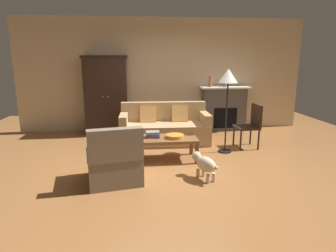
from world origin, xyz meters
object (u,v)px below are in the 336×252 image
armchair_near_left (114,162)px  dog (205,164)px  armoire (107,95)px  couch (165,128)px  mantel_vase_slate (225,83)px  fireplace (224,108)px  coffee_table (166,140)px  side_chair_wooden (251,123)px  fruit_bowl (175,136)px  book_stack (153,134)px  floor_lamp (228,81)px  mantel_vase_terracotta (210,81)px

armchair_near_left → dog: (1.36, -0.05, -0.07)m
armoire → couch: size_ratio=0.98×
mantel_vase_slate → dog: 3.44m
fireplace → coffee_table: size_ratio=1.15×
couch → armchair_near_left: 2.23m
armchair_near_left → side_chair_wooden: size_ratio=1.00×
fruit_bowl → couch: bearing=93.9°
book_stack → dog: size_ratio=0.48×
armoire → mantel_vase_slate: (2.95, 0.06, 0.27)m
side_chair_wooden → floor_lamp: bearing=-157.2°
couch → mantel_vase_terracotta: size_ratio=7.24×
couch → armchair_near_left: (-0.94, -2.03, -0.00)m
armchair_near_left → side_chair_wooden: (2.67, 1.47, 0.20)m
mantel_vase_terracotta → floor_lamp: 1.81m
armchair_near_left → floor_lamp: floor_lamp is taller
coffee_table → dog: (0.49, -0.94, -0.12)m
armoire → book_stack: (1.00, -2.04, -0.47)m
coffee_table → armchair_near_left: 1.24m
book_stack → armoire: bearing=116.2°
mantel_vase_terracotta → coffee_table: bearing=-121.8°
fruit_bowl → book_stack: bearing=170.6°
mantel_vase_terracotta → dog: mantel_vase_terracotta is taller
mantel_vase_terracotta → mantel_vase_slate: mantel_vase_terracotta is taller
couch → mantel_vase_slate: (1.63, 0.99, 0.90)m
armchair_near_left → fruit_bowl: bearing=39.9°
fireplace → book_stack: (-1.95, -2.12, -0.09)m
floor_lamp → fruit_bowl: bearing=-160.8°
mantel_vase_slate → side_chair_wooden: bearing=-86.1°
coffee_table → fireplace: bearing=51.6°
book_stack → floor_lamp: floor_lamp is taller
fireplace → armchair_near_left: 3.99m
coffee_table → mantel_vase_slate: size_ratio=5.75×
fruit_bowl → mantel_vase_slate: 2.77m
couch → side_chair_wooden: (1.74, -0.56, 0.19)m
armchair_near_left → floor_lamp: (2.07, 1.22, 1.09)m
dog → fireplace: bearing=68.6°
fireplace → book_stack: 2.88m
fireplace → coffee_table: bearing=-128.4°
armoire → dog: bearing=-59.9°
mantel_vase_terracotta → dog: (-0.83, -3.07, -1.01)m
couch → mantel_vase_terracotta: bearing=38.5°
dog → floor_lamp: bearing=60.7°
fireplace → fruit_bowl: (-1.55, -2.19, -0.12)m
fruit_bowl → mantel_vase_terracotta: mantel_vase_terracotta is taller
side_chair_wooden → fruit_bowl: bearing=-159.5°
book_stack → armchair_near_left: (-0.62, -0.92, -0.16)m
couch → mantel_vase_terracotta: mantel_vase_terracotta is taller
armoire → coffee_table: size_ratio=1.71×
armchair_near_left → fireplace: bearing=49.8°
side_chair_wooden → dog: side_chair_wooden is taller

